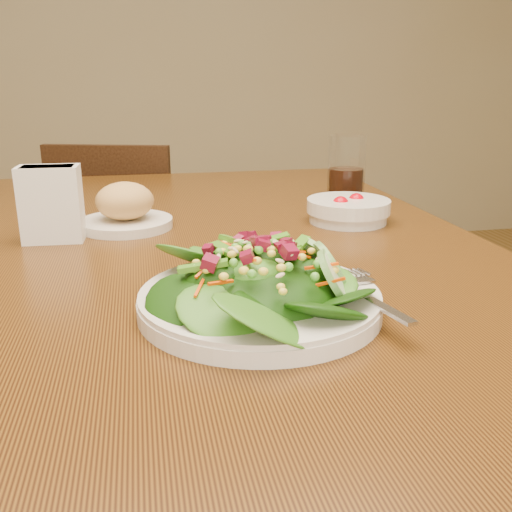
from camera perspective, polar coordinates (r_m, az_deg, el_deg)
name	(u,v)px	position (r m, az deg, el deg)	size (l,w,h in m)	color
dining_table	(206,308)	(0.92, -5.06, -5.19)	(0.90, 1.40, 0.75)	#5A360D
chair_far	(127,264)	(1.85, -12.81, -0.77)	(0.47, 0.47, 0.82)	#341E0F
salad_plate	(268,286)	(0.64, 1.21, -3.00)	(0.28, 0.27, 0.08)	silver
bread_plate	(125,210)	(1.01, -12.94, 4.55)	(0.16, 0.16, 0.08)	silver
tomato_bowl	(348,210)	(1.04, 9.20, 4.56)	(0.15, 0.15, 0.05)	silver
drinking_glass	(346,173)	(1.21, 9.01, 8.18)	(0.08, 0.08, 0.14)	silver
napkin_holder	(51,202)	(0.95, -19.81, 5.10)	(0.09, 0.06, 0.12)	white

